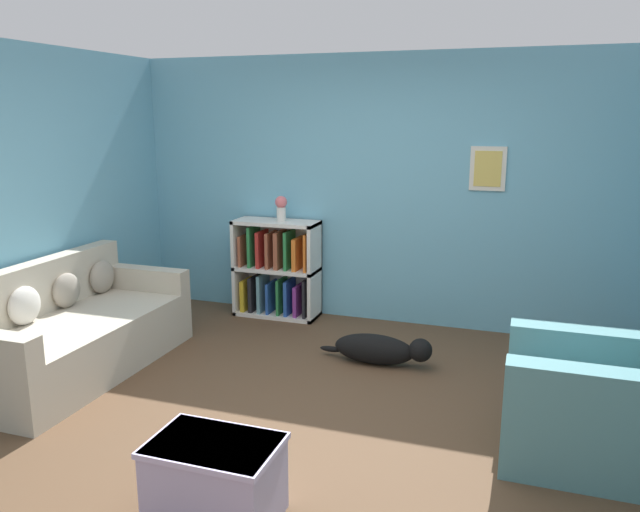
% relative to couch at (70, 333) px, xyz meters
% --- Properties ---
extents(ground_plane, '(14.00, 14.00, 0.00)m').
position_rel_couch_xyz_m(ground_plane, '(2.04, -0.15, -0.31)').
color(ground_plane, brown).
extents(wall_back, '(5.60, 0.13, 2.60)m').
position_rel_couch_xyz_m(wall_back, '(2.05, 2.10, 0.99)').
color(wall_back, '#6BADC6').
rests_on(wall_back, ground_plane).
extents(couch, '(0.93, 1.99, 0.87)m').
position_rel_couch_xyz_m(couch, '(0.00, 0.00, 0.00)').
color(couch, '#B7AD99').
rests_on(couch, ground_plane).
extents(bookshelf, '(0.86, 0.36, 0.99)m').
position_rel_couch_xyz_m(bookshelf, '(1.03, 1.87, 0.16)').
color(bookshelf, silver).
rests_on(bookshelf, ground_plane).
extents(recliner_chair, '(1.05, 0.86, 1.03)m').
position_rel_couch_xyz_m(recliner_chair, '(3.96, -0.07, 0.05)').
color(recliner_chair, slate).
rests_on(recliner_chair, ground_plane).
extents(coffee_table, '(0.66, 0.45, 0.43)m').
position_rel_couch_xyz_m(coffee_table, '(2.02, -1.33, -0.09)').
color(coffee_table, '#ADA3CC').
rests_on(coffee_table, ground_plane).
extents(dog, '(0.97, 0.23, 0.26)m').
position_rel_couch_xyz_m(dog, '(2.34, 0.92, -0.18)').
color(dog, black).
rests_on(dog, ground_plane).
extents(vase, '(0.12, 0.12, 0.25)m').
position_rel_couch_xyz_m(vase, '(1.09, 1.85, 0.82)').
color(vase, silver).
rests_on(vase, bookshelf).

